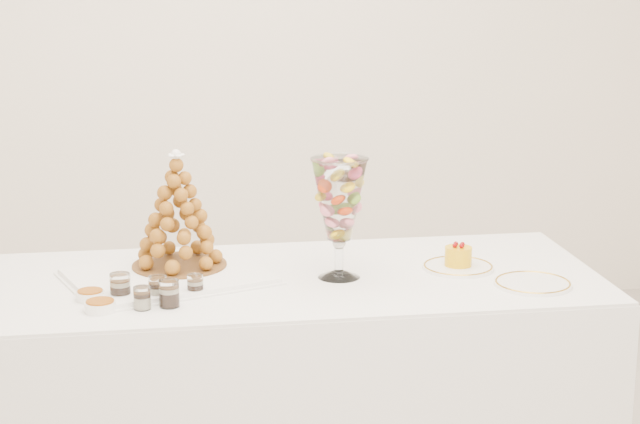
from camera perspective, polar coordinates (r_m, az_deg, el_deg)
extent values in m
cube|color=white|center=(4.93, -5.03, 9.94)|extent=(4.50, 0.04, 2.80)
cube|color=white|center=(3.39, -2.37, -9.72)|extent=(2.03, 0.91, 0.75)
cube|color=white|center=(3.26, -2.43, -3.61)|extent=(2.02, 0.91, 0.01)
cube|color=white|center=(3.27, -8.10, -3.42)|extent=(0.66, 0.56, 0.02)
cylinder|color=white|center=(3.26, 1.02, -3.31)|extent=(0.13, 0.13, 0.02)
cylinder|color=white|center=(3.24, 1.02, -2.38)|extent=(0.03, 0.03, 0.09)
sphere|color=white|center=(3.23, 1.02, -1.62)|extent=(0.04, 0.04, 0.04)
cylinder|color=white|center=(3.37, 7.37, -2.94)|extent=(0.22, 0.22, 0.01)
cylinder|color=white|center=(3.24, 11.28, -3.77)|extent=(0.23, 0.23, 0.01)
cylinder|color=white|center=(3.09, -10.61, -3.94)|extent=(0.06, 0.06, 0.08)
cylinder|color=white|center=(3.07, -8.65, -4.04)|extent=(0.06, 0.06, 0.07)
cylinder|color=white|center=(3.10, -6.67, -3.89)|extent=(0.06, 0.06, 0.06)
cylinder|color=white|center=(3.01, -9.46, -4.55)|extent=(0.06, 0.06, 0.06)
cylinder|color=white|center=(3.01, -8.05, -4.32)|extent=(0.07, 0.07, 0.08)
cylinder|color=white|center=(3.12, -12.15, -4.38)|extent=(0.08, 0.08, 0.03)
cylinder|color=white|center=(3.02, -11.64, -4.96)|extent=(0.09, 0.09, 0.03)
cylinder|color=brown|center=(3.34, -7.50, -2.81)|extent=(0.29, 0.29, 0.01)
cone|color=#905416|center=(3.29, -7.60, 0.16)|extent=(0.29, 0.29, 0.35)
sphere|color=white|center=(3.26, -7.69, 3.00)|extent=(0.04, 0.04, 0.04)
cylinder|color=#EEAF0B|center=(3.36, 7.39, -2.36)|extent=(0.08, 0.08, 0.06)
sphere|color=#7F0406|center=(3.36, 7.61, -1.71)|extent=(0.01, 0.01, 0.01)
sphere|color=#7F0406|center=(3.36, 7.25, -1.69)|extent=(0.01, 0.01, 0.01)
sphere|color=#7F0406|center=(3.34, 7.20, -1.78)|extent=(0.01, 0.01, 0.01)
sphere|color=#7F0406|center=(3.34, 7.56, -1.81)|extent=(0.01, 0.01, 0.01)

